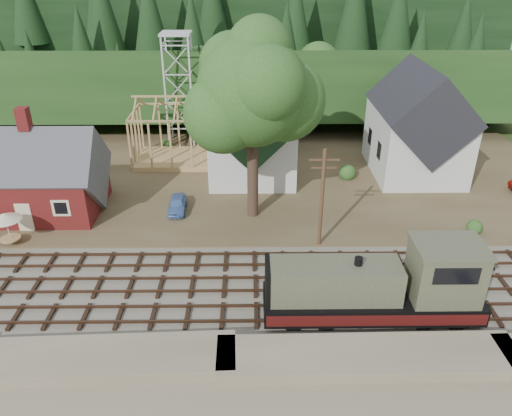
{
  "coord_description": "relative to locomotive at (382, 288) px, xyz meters",
  "views": [
    {
      "loc": [
        1.87,
        -27.11,
        20.35
      ],
      "look_at": [
        2.22,
        6.0,
        3.0
      ],
      "focal_mm": 35.0,
      "sensor_mm": 36.0,
      "label": 1
    }
  ],
  "objects": [
    {
      "name": "ridge",
      "position": [
        -9.66,
        61.0,
        -2.25
      ],
      "size": [
        80.0,
        20.0,
        12.0
      ],
      "primitive_type": "cube",
      "color": "black",
      "rests_on": "ground"
    },
    {
      "name": "farmhouse",
      "position": [
        8.34,
        22.0,
        2.61
      ],
      "size": [
        8.4,
        10.8,
        10.6
      ],
      "color": "silver",
      "rests_on": "village_flat"
    },
    {
      "name": "depot",
      "position": [
        -25.66,
        14.0,
        0.96
      ],
      "size": [
        10.8,
        7.41,
        9.0
      ],
      "color": "#5E1715",
      "rests_on": "village_flat"
    },
    {
      "name": "telegraph_pole_near",
      "position": [
        -2.66,
        8.2,
        2.0
      ],
      "size": [
        2.2,
        0.28,
        8.0
      ],
      "color": "#4C331E",
      "rests_on": "ground"
    },
    {
      "name": "church",
      "position": [
        -7.66,
        22.68,
        2.93
      ],
      "size": [
        8.4,
        15.17,
        13.0
      ],
      "color": "silver",
      "rests_on": "village_flat"
    },
    {
      "name": "locomotive",
      "position": [
        0.0,
        0.0,
        0.0
      ],
      "size": [
        12.91,
        3.23,
        5.14
      ],
      "color": "black",
      "rests_on": "railroad_bed"
    },
    {
      "name": "timber_frame",
      "position": [
        -15.66,
        25.0,
        1.02
      ],
      "size": [
        8.2,
        6.2,
        6.99
      ],
      "color": "tan",
      "rests_on": "village_flat"
    },
    {
      "name": "hillside",
      "position": [
        -9.66,
        45.0,
        -2.25
      ],
      "size": [
        70.0,
        28.96,
        12.74
      ],
      "primitive_type": "cube",
      "rotation": [
        -0.17,
        0.0,
        0.0
      ],
      "color": "#1E3F19",
      "rests_on": "ground"
    },
    {
      "name": "lattice_tower",
      "position": [
        -15.66,
        31.0,
        7.78
      ],
      "size": [
        3.2,
        3.2,
        12.12
      ],
      "color": "silver",
      "rests_on": "village_flat"
    },
    {
      "name": "big_tree",
      "position": [
        -7.49,
        13.08,
        7.97
      ],
      "size": [
        10.9,
        8.4,
        14.7
      ],
      "color": "#38281E",
      "rests_on": "village_flat"
    },
    {
      "name": "village_flat",
      "position": [
        -9.66,
        21.0,
        -2.1
      ],
      "size": [
        64.0,
        26.0,
        0.3
      ],
      "primitive_type": "cube",
      "color": "brown",
      "rests_on": "ground"
    },
    {
      "name": "embankment",
      "position": [
        -9.66,
        -5.5,
        -2.25
      ],
      "size": [
        64.0,
        5.0,
        1.6
      ],
      "primitive_type": "cube",
      "color": "#7F7259",
      "rests_on": "ground"
    },
    {
      "name": "patio_set",
      "position": [
        -26.08,
        8.5,
        0.27
      ],
      "size": [
        2.34,
        2.34,
        2.61
      ],
      "color": "silver",
      "rests_on": "village_flat"
    },
    {
      "name": "railroad_bed",
      "position": [
        -9.66,
        3.0,
        -2.17
      ],
      "size": [
        64.0,
        11.0,
        0.16
      ],
      "primitive_type": "cube",
      "color": "#726B5B",
      "rests_on": "ground"
    },
    {
      "name": "ground",
      "position": [
        -9.66,
        3.0,
        -2.25
      ],
      "size": [
        140.0,
        140.0,
        0.0
      ],
      "primitive_type": "plane",
      "color": "#384C1E",
      "rests_on": "ground"
    },
    {
      "name": "car_blue",
      "position": [
        -14.1,
        13.72,
        -1.34
      ],
      "size": [
        1.58,
        3.66,
        1.23
      ],
      "primitive_type": "imported",
      "rotation": [
        0.0,
        0.0,
        0.04
      ],
      "color": "#5E88CB",
      "rests_on": "village_flat"
    }
  ]
}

